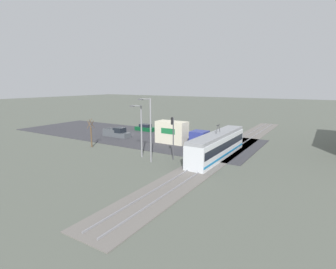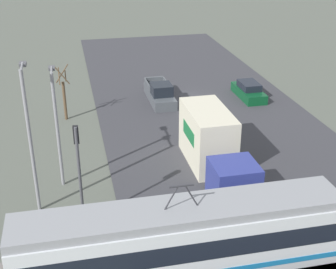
% 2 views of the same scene
% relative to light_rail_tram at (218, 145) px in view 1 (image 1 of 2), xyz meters
% --- Properties ---
extents(ground_plane, '(320.00, 320.00, 0.00)m').
position_rel_light_rail_tram_xyz_m(ground_plane, '(-6.53, -21.39, -1.72)').
color(ground_plane, '#565B51').
extents(road_surface, '(17.61, 50.69, 0.08)m').
position_rel_light_rail_tram_xyz_m(road_surface, '(-6.53, -21.39, -1.68)').
color(road_surface, '#38383D').
rests_on(road_surface, ground).
extents(rail_bed, '(60.09, 4.40, 0.22)m').
position_rel_light_rail_tram_xyz_m(rail_bed, '(-6.53, 0.00, -1.68)').
color(rail_bed, slate).
rests_on(rail_bed, ground).
extents(light_rail_tram, '(15.16, 2.63, 4.52)m').
position_rel_light_rail_tram_xyz_m(light_rail_tram, '(0.00, 0.00, 0.00)').
color(light_rail_tram, silver).
rests_on(light_rail_tram, ground).
extents(box_truck, '(2.60, 9.08, 3.75)m').
position_rel_light_rail_tram_xyz_m(box_truck, '(-4.28, -8.68, 0.09)').
color(box_truck, navy).
rests_on(box_truck, ground).
extents(pickup_truck, '(1.92, 5.64, 1.82)m').
position_rel_light_rail_tram_xyz_m(pickup_truck, '(-3.50, -21.80, -0.96)').
color(pickup_truck, '#4C5156').
rests_on(pickup_truck, ground).
extents(sedan_car_0, '(1.83, 4.58, 1.44)m').
position_rel_light_rail_tram_xyz_m(sedan_car_0, '(-11.66, -21.05, -1.05)').
color(sedan_car_0, '#0C4723').
rests_on(sedan_car_0, ground).
extents(traffic_light_pole, '(0.28, 0.47, 5.76)m').
position_rel_light_rail_tram_xyz_m(traffic_light_pole, '(4.26, -4.66, 1.97)').
color(traffic_light_pole, '#47474C').
rests_on(traffic_light_pole, ground).
extents(street_tree, '(1.09, 0.90, 4.59)m').
position_rel_light_rail_tram_xyz_m(street_tree, '(4.85, -19.63, 0.36)').
color(street_tree, brown).
rests_on(street_tree, ground).
extents(street_lamp_near_crossing, '(0.36, 1.95, 8.30)m').
position_rel_light_rail_tram_xyz_m(street_lamp_near_crossing, '(6.65, -6.75, 3.06)').
color(street_lamp_near_crossing, gray).
rests_on(street_lamp_near_crossing, ground).
extents(street_lamp_mid_block, '(0.36, 1.95, 7.24)m').
position_rel_light_rail_tram_xyz_m(street_lamp_mid_block, '(5.29, -9.31, 2.50)').
color(street_lamp_mid_block, gray).
rests_on(street_lamp_mid_block, ground).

